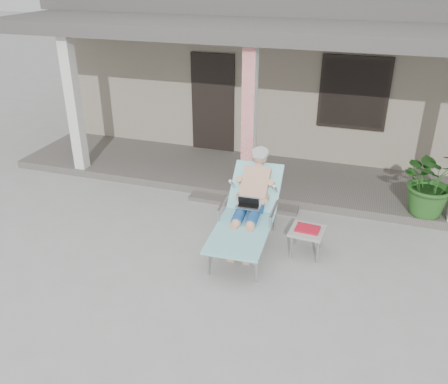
% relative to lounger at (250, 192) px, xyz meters
% --- Properties ---
extents(ground, '(60.00, 60.00, 0.00)m').
position_rel_lounger_xyz_m(ground, '(-0.41, -0.73, -0.84)').
color(ground, '#9E9E99').
rests_on(ground, ground).
extents(house, '(10.40, 5.40, 3.30)m').
position_rel_lounger_xyz_m(house, '(-0.41, 5.76, 0.83)').
color(house, gray).
rests_on(house, ground).
extents(porch_deck, '(10.00, 2.00, 0.15)m').
position_rel_lounger_xyz_m(porch_deck, '(-0.41, 2.27, -0.76)').
color(porch_deck, '#605B56').
rests_on(porch_deck, ground).
extents(porch_overhang, '(10.00, 2.30, 2.85)m').
position_rel_lounger_xyz_m(porch_overhang, '(-0.41, 2.21, 1.95)').
color(porch_overhang, silver).
rests_on(porch_overhang, porch_deck).
extents(porch_step, '(2.00, 0.30, 0.07)m').
position_rel_lounger_xyz_m(porch_step, '(-0.41, 1.12, -0.80)').
color(porch_step, '#605B56').
rests_on(porch_step, ground).
extents(lounger, '(0.87, 2.12, 1.36)m').
position_rel_lounger_xyz_m(lounger, '(0.00, 0.00, 0.00)').
color(lounger, '#B7B7BC').
rests_on(lounger, ground).
extents(side_table, '(0.52, 0.52, 0.44)m').
position_rel_lounger_xyz_m(side_table, '(0.92, -0.09, -0.47)').
color(side_table, '#A4A39F').
rests_on(side_table, ground).
extents(potted_palm, '(1.29, 1.20, 1.18)m').
position_rel_lounger_xyz_m(potted_palm, '(2.68, 1.52, -0.10)').
color(potted_palm, '#26591E').
rests_on(potted_palm, porch_deck).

